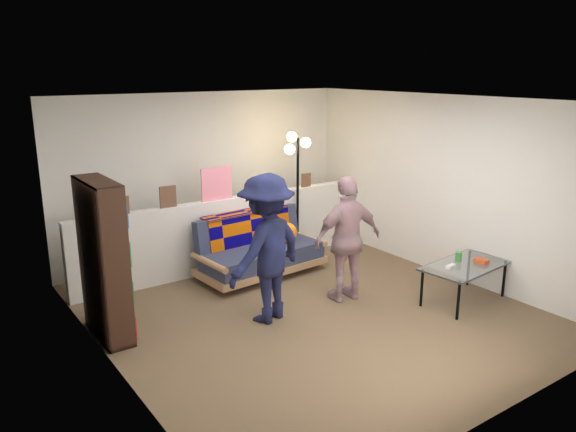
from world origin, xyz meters
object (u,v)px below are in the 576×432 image
Objects in this scene: futon_sofa at (260,250)px; coffee_table at (465,267)px; floor_lamp at (296,169)px; person_right at (348,239)px; bookshelf at (104,266)px; person_left at (266,249)px.

futon_sofa is 1.53× the size of coffee_table.
futon_sofa is 0.97× the size of floor_lamp.
futon_sofa is at bearing -64.78° from person_right.
floor_lamp reaches higher than bookshelf.
person_left reaches higher than coffee_table.
bookshelf is at bearing -38.68° from person_left.
coffee_table is at bearing 139.40° from person_left.
floor_lamp is at bearing 22.23° from futon_sofa.
coffee_table is 1.45m from person_right.
futon_sofa is at bearing -136.36° from person_left.
person_left is (1.58, -0.62, 0.05)m from bookshelf.
person_left is at bearing 156.70° from coffee_table.
floor_lamp is at bearing -151.61° from person_left.
person_right is at bearing 158.25° from person_left.
person_right is at bearing -105.32° from floor_lamp.
futon_sofa is 1.44m from person_right.
person_left is (-2.20, 0.95, 0.39)m from coffee_table.
bookshelf is at bearing -162.76° from floor_lamp.
coffee_table is at bearing -55.22° from futon_sofa.
bookshelf reaches higher than futon_sofa.
person_left is (-0.69, -1.24, 0.48)m from futon_sofa.
bookshelf reaches higher than coffee_table.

